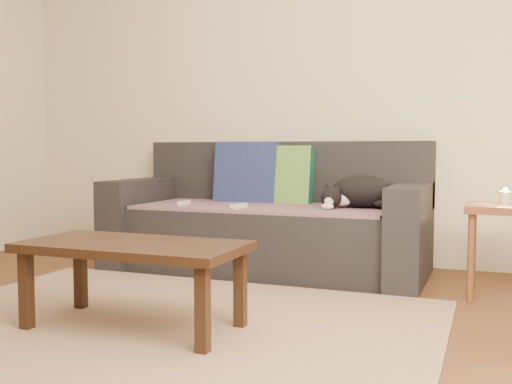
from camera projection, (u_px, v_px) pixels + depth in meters
ground at (146, 334)px, 2.64m from camera, size 4.50×4.50×0.00m
back_wall at (289, 83)px, 4.40m from camera, size 4.50×0.04×2.60m
sofa at (269, 223)px, 4.08m from camera, size 2.10×0.94×0.87m
throw_blanket at (264, 207)px, 3.98m from camera, size 1.66×0.74×0.02m
cushion_navy at (247, 175)px, 4.29m from camera, size 0.47×0.18×0.48m
cushion_green at (284, 176)px, 4.19m from camera, size 0.41×0.16×0.42m
cat at (359, 192)px, 3.82m from camera, size 0.48×0.38×0.21m
wii_remote_a at (184, 203)px, 4.01m from camera, size 0.05×0.15×0.03m
wii_remote_b at (239, 206)px, 3.79m from camera, size 0.06×0.15×0.03m
side_table at (505, 221)px, 3.26m from camera, size 0.41×0.41×0.51m
candle at (505, 198)px, 3.25m from camera, size 0.06×0.06×0.09m
rug at (163, 323)px, 2.78m from camera, size 2.50×1.80×0.01m
coffee_table at (133, 253)px, 2.67m from camera, size 1.00×0.50×0.40m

